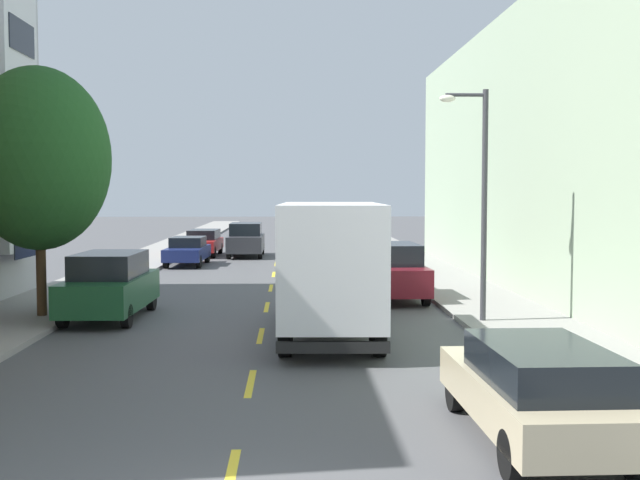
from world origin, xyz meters
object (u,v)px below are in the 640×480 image
at_px(delivery_box_truck, 330,261).
at_px(parked_wagon_red, 203,242).
at_px(parked_suv_burgundy, 392,271).
at_px(moving_charcoal_sedan, 246,239).
at_px(parked_wagon_champagne, 536,389).
at_px(parked_wagon_sky, 367,255).
at_px(parked_sedan_navy, 188,251).
at_px(street_tree_second, 39,159).
at_px(parked_suv_forest, 110,285).
at_px(street_lamp, 479,186).

bearing_deg(delivery_box_truck, parked_wagon_red, 103.42).
xyz_separation_m(parked_suv_burgundy, moving_charcoal_sedan, (-6.04, 18.07, 0.00)).
distance_m(parked_suv_burgundy, parked_wagon_champagne, 15.39).
relative_size(parked_wagon_red, parked_wagon_sky, 1.01).
distance_m(parked_sedan_navy, parked_wagon_sky, 9.49).
distance_m(street_tree_second, moving_charcoal_sedan, 22.81).
bearing_deg(parked_suv_burgundy, parked_suv_forest, -156.67).
bearing_deg(parked_suv_forest, street_tree_second, -174.00).
bearing_deg(moving_charcoal_sedan, parked_wagon_red, 162.55).
height_order(parked_sedan_navy, parked_wagon_champagne, parked_wagon_champagne).
bearing_deg(parked_suv_forest, parked_wagon_champagne, -52.61).
height_order(delivery_box_truck, parked_sedan_navy, delivery_box_truck).
xyz_separation_m(parked_wagon_sky, parked_wagon_champagne, (0.10, -24.48, 0.00)).
relative_size(delivery_box_truck, parked_suv_forest, 1.65).
distance_m(street_lamp, parked_suv_forest, 10.93).
height_order(parked_suv_forest, parked_wagon_sky, parked_suv_forest).
height_order(street_tree_second, delivery_box_truck, street_tree_second).
relative_size(parked_wagon_sky, parked_wagon_champagne, 0.99).
bearing_deg(parked_sedan_navy, parked_suv_burgundy, -55.90).
xyz_separation_m(parked_wagon_red, parked_wagon_champagne, (8.70, -34.25, 0.00)).
bearing_deg(moving_charcoal_sedan, parked_wagon_sky, -55.85).
distance_m(parked_suv_forest, moving_charcoal_sedan, 22.00).
bearing_deg(parked_wagon_champagne, parked_wagon_sky, 90.23).
distance_m(parked_sedan_navy, moving_charcoal_sedan, 5.88).
relative_size(delivery_box_truck, parked_suv_burgundy, 1.65).
relative_size(parked_wagon_red, moving_charcoal_sedan, 0.99).
xyz_separation_m(street_tree_second, moving_charcoal_sedan, (4.60, 22.04, -3.65)).
height_order(street_tree_second, parked_suv_forest, street_tree_second).
bearing_deg(parked_sedan_navy, moving_charcoal_sedan, 63.32).
distance_m(parked_suv_forest, parked_wagon_champagne, 14.63).
relative_size(delivery_box_truck, parked_wagon_champagne, 1.69).
xyz_separation_m(parked_suv_forest, moving_charcoal_sedan, (2.70, 21.84, 0.00)).
bearing_deg(parked_wagon_champagne, parked_suv_burgundy, 90.55).
bearing_deg(parked_suv_burgundy, parked_wagon_sky, 89.70).
distance_m(delivery_box_truck, parked_suv_forest, 7.02).
bearing_deg(delivery_box_truck, parked_wagon_sky, 81.04).
xyz_separation_m(parked_sedan_navy, parked_wagon_red, (0.12, 6.04, 0.05)).
height_order(parked_suv_burgundy, moving_charcoal_sedan, same).
distance_m(parked_wagon_sky, moving_charcoal_sedan, 10.85).
height_order(parked_sedan_navy, parked_wagon_red, parked_wagon_red).
relative_size(street_tree_second, parked_wagon_champagne, 1.51).
bearing_deg(parked_wagon_sky, parked_wagon_champagne, -89.77).
relative_size(delivery_box_truck, parked_sedan_navy, 1.76).
xyz_separation_m(street_tree_second, parked_sedan_navy, (1.96, 16.79, -3.89)).
height_order(parked_wagon_sky, moving_charcoal_sedan, moving_charcoal_sedan).
distance_m(parked_wagon_red, parked_wagon_champagne, 35.34).
relative_size(street_tree_second, parked_wagon_red, 1.50).
height_order(parked_wagon_red, moving_charcoal_sedan, moving_charcoal_sedan).
bearing_deg(street_tree_second, delivery_box_truck, -18.71).
relative_size(street_tree_second, parked_wagon_sky, 1.51).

